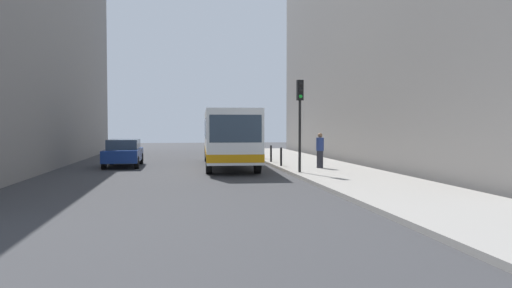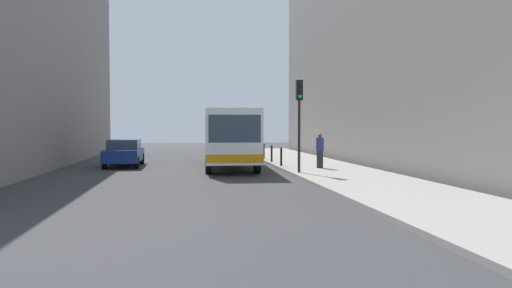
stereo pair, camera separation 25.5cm
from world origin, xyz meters
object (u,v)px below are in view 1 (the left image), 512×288
Objects in this scene: traffic_light at (300,108)px; bollard_farthest at (256,149)px; car_beside_bus at (124,152)px; bollard_near at (281,157)px; bus at (228,135)px; pedestrian_near_signal at (320,150)px; bollard_mid at (271,154)px; bollard_far at (263,151)px.

traffic_light reaches higher than bollard_farthest.
car_beside_bus is 8.64m from bollard_near.
pedestrian_near_signal is at bearing 143.91° from bus.
bollard_farthest is at bearing 14.44° from pedestrian_near_signal.
bollard_farthest is at bearing 90.48° from traffic_light.
bus is 11.70× the size of bollard_mid.
bollard_mid is at bearing 25.82° from pedestrian_near_signal.
bollard_mid is 1.00× the size of bollard_far.
bollard_farthest is (0.00, 8.40, 0.00)m from bollard_near.
bus is at bearing -111.29° from bollard_farthest.
bollard_far is (0.00, 5.60, 0.00)m from bollard_near.
car_beside_bus is 2.56× the size of pedestrian_near_signal.
car_beside_bus reaches higher than bollard_far.
bollard_far is 7.31m from pedestrian_near_signal.
traffic_light is 12.18m from bollard_farthest.
bus is 5.41m from pedestrian_near_signal.
bollard_near is (8.23, -2.63, -0.16)m from car_beside_bus.
bollard_mid is 0.55× the size of pedestrian_near_signal.
car_beside_bus is 4.64× the size of bollard_far.
car_beside_bus is 10.05m from bollard_farthest.
bus reaches higher than bollard_farthest.
traffic_light is at bearing -88.38° from bollard_near.
bollard_near is 1.00× the size of bollard_farthest.
bollard_near is 2.80m from bollard_mid.
bollard_mid is at bearing 90.00° from bollard_near.
traffic_light reaches higher than bollard_mid.
car_beside_bus is 4.64× the size of bollard_farthest.
bollard_mid is (8.23, 0.17, -0.16)m from car_beside_bus.
bollard_far is 2.80m from bollard_farthest.
bollard_far is at bearing -121.73° from bus.
bollard_near is (2.56, -1.82, -1.10)m from bus.
car_beside_bus is 4.64× the size of bollard_near.
bollard_mid is at bearing -90.00° from bollard_far.
pedestrian_near_signal is (1.63, -4.31, 0.39)m from bollard_mid.
pedestrian_near_signal reaches higher than bollard_mid.
bus is at bearing -159.17° from bollard_mid.
bus is at bearing 116.37° from traffic_light.
bollard_far is (-0.10, 9.14, -2.38)m from traffic_light.
bollard_mid is at bearing -90.00° from bollard_farthest.
bus is 3.33m from bollard_near.
traffic_light is 4.32× the size of bollard_near.
traffic_light is at bearing 118.81° from bus.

